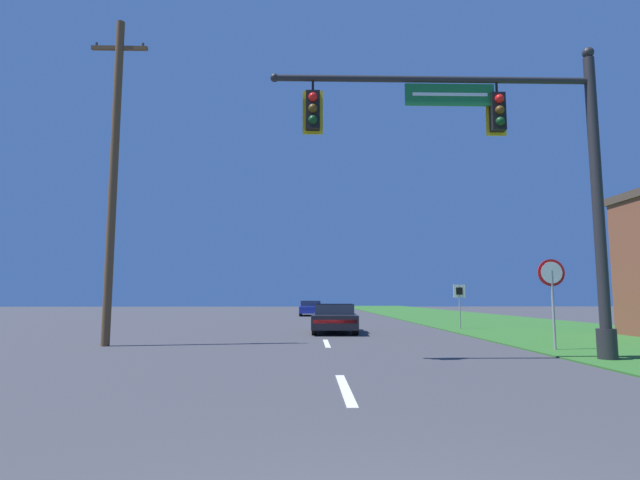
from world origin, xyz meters
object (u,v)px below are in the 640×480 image
signal_mast (518,167)px  stop_sign (552,283)px  route_sign_post (459,296)px  car_ahead (334,318)px  utility_pole_near (114,173)px  far_car (311,308)px

signal_mast → stop_sign: size_ratio=3.26×
route_sign_post → car_ahead: bearing=-161.3°
utility_pole_near → far_car: bearing=76.1°
far_car → route_sign_post: (6.86, -18.05, 0.92)m
far_car → utility_pole_near: bearing=-103.9°
route_sign_post → utility_pole_near: (-13.25, -7.71, 3.86)m
stop_sign → route_sign_post: bearing=88.6°
far_car → stop_sign: size_ratio=1.86×
signal_mast → utility_pole_near: bearing=161.0°
signal_mast → route_sign_post: 12.15m
signal_mast → route_sign_post: size_ratio=4.02×
car_ahead → stop_sign: (5.73, -7.39, 1.26)m
stop_sign → signal_mast: bearing=-129.1°
car_ahead → route_sign_post: (5.96, 2.02, 0.92)m
route_sign_post → utility_pole_near: bearing=-149.8°
route_sign_post → signal_mast: bearing=-99.8°
car_ahead → stop_sign: 9.43m
signal_mast → route_sign_post: signal_mast is taller
far_car → stop_sign: bearing=-76.4°
car_ahead → route_sign_post: size_ratio=2.17×
signal_mast → stop_sign: signal_mast is taller
signal_mast → far_car: bearing=99.3°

